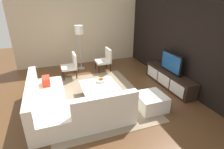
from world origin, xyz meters
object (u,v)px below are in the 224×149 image
(television, at_px, (171,63))
(fruit_bowl, at_px, (101,80))
(media_console, at_px, (169,79))
(floor_lamp, at_px, (79,33))
(accent_chair_far, at_px, (105,58))
(coffee_table, at_px, (99,90))
(ottoman, at_px, (151,102))
(sectional_couch, at_px, (66,105))
(accent_chair_near, at_px, (71,64))

(television, bearing_deg, fruit_bowl, -97.27)
(television, bearing_deg, media_console, -90.00)
(media_console, bearing_deg, floor_lamp, -136.46)
(media_console, distance_m, accent_chair_far, 2.51)
(television, bearing_deg, coffee_table, -92.49)
(coffee_table, bearing_deg, television, 87.51)
(ottoman, relative_size, fruit_bowl, 2.50)
(television, distance_m, sectional_couch, 3.37)
(coffee_table, height_order, floor_lamp, floor_lamp)
(television, xyz_separation_m, accent_chair_far, (-1.99, -1.51, -0.32))
(television, xyz_separation_m, coffee_table, (-0.10, -2.30, -0.61))
(sectional_couch, height_order, floor_lamp, floor_lamp)
(television, distance_m, accent_chair_far, 2.52)
(accent_chair_near, relative_size, floor_lamp, 0.51)
(media_console, xyz_separation_m, fruit_bowl, (-0.28, -2.19, 0.18))
(ottoman, relative_size, accent_chair_far, 0.80)
(media_console, relative_size, accent_chair_far, 2.43)
(coffee_table, relative_size, ottoman, 1.44)
(media_console, relative_size, television, 2.21)
(accent_chair_far, bearing_deg, television, 46.35)
(television, distance_m, coffee_table, 2.38)
(floor_lamp, bearing_deg, media_console, 43.54)
(coffee_table, height_order, accent_chair_far, accent_chair_far)
(coffee_table, xyz_separation_m, floor_lamp, (-2.39, -0.07, 1.24))
(media_console, relative_size, coffee_table, 2.09)
(television, xyz_separation_m, sectional_couch, (0.50, -3.29, -0.52))
(coffee_table, distance_m, floor_lamp, 2.70)
(television, relative_size, fruit_bowl, 3.41)
(coffee_table, xyz_separation_m, ottoman, (1.04, 1.08, -0.00))
(sectional_couch, distance_m, floor_lamp, 3.34)
(television, xyz_separation_m, floor_lamp, (-2.49, -2.37, 0.63))
(sectional_couch, distance_m, coffee_table, 1.16)
(television, bearing_deg, floor_lamp, -136.46)
(accent_chair_near, height_order, ottoman, accent_chair_near)
(television, height_order, fruit_bowl, television)
(sectional_couch, bearing_deg, media_console, 98.68)
(coffee_table, relative_size, accent_chair_near, 1.16)
(floor_lamp, bearing_deg, television, 43.54)
(floor_lamp, bearing_deg, accent_chair_far, 59.77)
(coffee_table, bearing_deg, accent_chair_far, 157.53)
(floor_lamp, bearing_deg, ottoman, 18.56)
(accent_chair_near, distance_m, floor_lamp, 1.27)
(television, distance_m, floor_lamp, 3.50)
(television, distance_m, accent_chair_near, 3.37)
(sectional_couch, bearing_deg, ottoman, 78.19)
(television, bearing_deg, sectional_couch, -81.32)
(floor_lamp, xyz_separation_m, fruit_bowl, (2.21, 0.18, -1.01))
(floor_lamp, distance_m, ottoman, 3.82)
(accent_chair_near, height_order, floor_lamp, floor_lamp)
(television, height_order, accent_chair_near, television)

